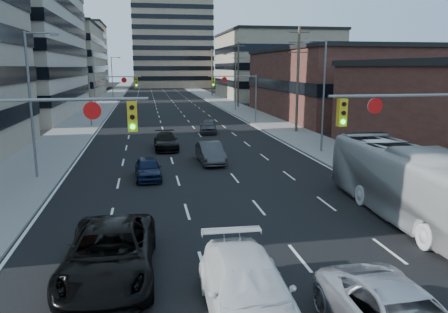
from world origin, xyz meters
name	(u,v)px	position (x,y,z in m)	size (l,w,h in m)	color
road_surface	(157,89)	(0.00, 130.00, 0.01)	(18.00, 300.00, 0.02)	black
sidewalk_left	(119,90)	(-11.50, 130.00, 0.07)	(5.00, 300.00, 0.15)	slate
sidewalk_right	(194,89)	(11.50, 130.00, 0.07)	(5.00, 300.00, 0.15)	slate
office_left_far	(54,62)	(-24.00, 100.00, 8.00)	(20.00, 30.00, 16.00)	gray
storefront_right_mid	(344,84)	(24.00, 50.00, 4.50)	(20.00, 30.00, 9.00)	#472119
office_right_far	(274,66)	(25.00, 88.00, 7.00)	(22.00, 28.00, 14.00)	gray
apartment_tower	(170,1)	(6.00, 150.00, 29.00)	(26.00, 26.00, 58.00)	gray
bg_block_left	(66,57)	(-28.00, 140.00, 10.00)	(24.00, 24.00, 20.00)	#ADA089
bg_block_right	(257,70)	(32.00, 130.00, 6.00)	(22.00, 22.00, 12.00)	gray
signal_near_left	(38,142)	(-7.45, 8.00, 4.33)	(6.59, 0.33, 6.00)	slate
signal_near_right	(416,131)	(7.45, 8.00, 4.33)	(6.59, 0.33, 6.00)	slate
signal_far_left	(110,90)	(-7.68, 45.00, 4.30)	(6.09, 0.33, 6.00)	slate
signal_far_right	(238,89)	(7.68, 45.00, 4.30)	(6.09, 0.33, 6.00)	slate
utility_pole_block	(298,78)	(12.20, 36.00, 5.78)	(2.20, 0.28, 11.00)	#4C3D2D
utility_pole_midblock	(238,74)	(12.20, 66.00, 5.78)	(2.20, 0.28, 11.00)	#4C3D2D
utility_pole_distant	(212,72)	(12.20, 96.00, 5.78)	(2.20, 0.28, 11.00)	#4C3D2D
streetlight_left_near	(33,98)	(-10.34, 20.00, 5.05)	(2.03, 0.22, 9.00)	slate
streetlight_left_mid	(95,81)	(-10.34, 55.00, 5.05)	(2.03, 0.22, 9.00)	slate
streetlight_left_far	(113,76)	(-10.34, 90.00, 5.05)	(2.03, 0.22, 9.00)	slate
streetlight_right_near	(322,91)	(10.34, 25.00, 5.05)	(2.03, 0.22, 9.00)	slate
streetlight_right_far	(235,79)	(10.34, 60.00, 5.05)	(2.03, 0.22, 9.00)	slate
black_pickup	(110,253)	(-4.95, 5.66, 0.88)	(2.92, 6.33, 1.76)	black
white_van	(248,291)	(-0.99, 2.51, 0.85)	(2.38, 5.85, 1.70)	silver
transit_bus	(413,184)	(8.24, 9.06, 1.71)	(2.87, 12.26, 3.41)	#B9B9B9
sedan_blue	(148,168)	(-3.61, 18.86, 0.67)	(1.58, 3.93, 1.34)	black
sedan_grey_center	(210,153)	(0.95, 22.73, 0.76)	(1.61, 4.61, 1.52)	#333336
sedan_black_far	(166,141)	(-2.00, 28.72, 0.71)	(1.99, 4.89, 1.42)	black
sedan_grey_right	(208,126)	(2.86, 37.39, 0.74)	(1.74, 4.32, 1.47)	#38383B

